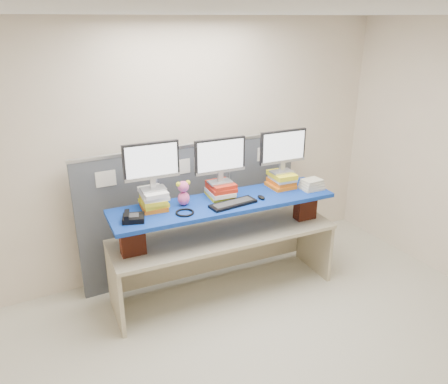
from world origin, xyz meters
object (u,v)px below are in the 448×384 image
monitor_left (152,163)px  monitor_right (283,149)px  desk (224,245)px  monitor_center (220,158)px  blue_board (224,203)px  keyboard (233,204)px  desk_phone (133,218)px

monitor_left → monitor_right: monitor_left is taller
monitor_left → desk: bearing=-9.8°
monitor_right → monitor_center: bearing=-180.0°
blue_board → keyboard: bearing=-70.7°
monitor_left → monitor_right: size_ratio=1.00×
monitor_left → keyboard: bearing=-18.3°
desk → monitor_right: monitor_right is taller
keyboard → desk: bearing=100.7°
monitor_right → keyboard: size_ratio=1.08×
keyboard → monitor_right: bearing=10.5°
monitor_right → desk_phone: 1.73m
blue_board → keyboard: (0.04, -0.12, 0.04)m
monitor_right → keyboard: bearing=-160.9°
keyboard → monitor_left: bearing=153.1°
desk_phone → blue_board: bearing=19.3°
monitor_left → blue_board: bearing=-9.8°
desk_phone → monitor_left: bearing=51.6°
monitor_right → desk_phone: monitor_right is taller
desk → monitor_center: size_ratio=4.47×
monitor_left → monitor_center: 0.70m
monitor_center → monitor_right: bearing=0.0°
desk → monitor_right: (0.74, 0.08, 0.92)m
desk → keyboard: keyboard is taller
monitor_center → monitor_right: size_ratio=1.00×
desk → keyboard: bearing=-70.7°
desk → monitor_right: size_ratio=4.47×
monitor_left → desk_phone: monitor_left is taller
monitor_left → monitor_center: size_ratio=1.00×
desk_phone → desk: bearing=19.3°
blue_board → desk_phone: (-0.94, -0.02, 0.05)m
desk → monitor_right: bearing=9.2°
desk → desk_phone: bearing=-175.7°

